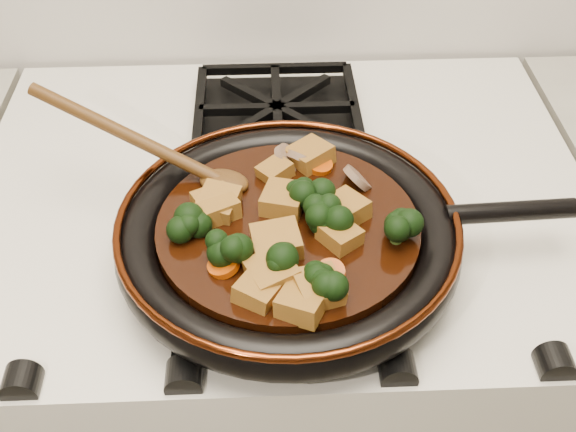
{
  "coord_description": "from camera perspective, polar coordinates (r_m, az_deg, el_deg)",
  "views": [
    {
      "loc": [
        -0.02,
        1.01,
        1.47
      ],
      "look_at": [
        0.0,
        1.56,
        0.97
      ],
      "focal_mm": 45.0,
      "sensor_mm": 36.0,
      "label": 1
    }
  ],
  "objects": [
    {
      "name": "stove",
      "position": [
        1.22,
        -0.43,
        -14.13
      ],
      "size": [
        0.76,
        0.6,
        0.9
      ],
      "primitive_type": "cube",
      "color": "silver",
      "rests_on": "ground"
    },
    {
      "name": "burner_grate_front",
      "position": [
        0.77,
        -0.21,
        -3.55
      ],
      "size": [
        0.23,
        0.23,
        0.03
      ],
      "primitive_type": null,
      "color": "black",
      "rests_on": "stove"
    },
    {
      "name": "burner_grate_back",
      "position": [
        0.99,
        -0.87,
        8.09
      ],
      "size": [
        0.23,
        0.23,
        0.03
      ],
      "primitive_type": null,
      "color": "black",
      "rests_on": "stove"
    },
    {
      "name": "skillet",
      "position": [
        0.76,
        0.15,
        -1.45
      ],
      "size": [
        0.49,
        0.36,
        0.05
      ],
      "rotation": [
        0.0,
        0.0,
        0.04
      ],
      "color": "black",
      "rests_on": "burner_grate_front"
    },
    {
      "name": "braising_sauce",
      "position": [
        0.76,
        -0.0,
        -1.18
      ],
      "size": [
        0.28,
        0.28,
        0.02
      ],
      "primitive_type": "cylinder",
      "color": "black",
      "rests_on": "skillet"
    },
    {
      "name": "tofu_cube_0",
      "position": [
        0.76,
        -0.36,
        1.27
      ],
      "size": [
        0.05,
        0.06,
        0.03
      ],
      "primitive_type": "cube",
      "rotation": [
        0.06,
        0.02,
        2.85
      ],
      "color": "#8D5F20",
      "rests_on": "braising_sauce"
    },
    {
      "name": "tofu_cube_1",
      "position": [
        0.67,
        2.36,
        -5.8
      ],
      "size": [
        0.05,
        0.05,
        0.03
      ],
      "primitive_type": "cube",
      "rotation": [
        0.06,
        0.07,
        0.29
      ],
      "color": "#8D5F20",
      "rests_on": "braising_sauce"
    },
    {
      "name": "tofu_cube_2",
      "position": [
        0.67,
        -2.48,
        -6.06
      ],
      "size": [
        0.05,
        0.05,
        0.03
      ],
      "primitive_type": "cube",
      "rotation": [
        0.09,
        -0.08,
        2.6
      ],
      "color": "#8D5F20",
      "rests_on": "braising_sauce"
    },
    {
      "name": "tofu_cube_3",
      "position": [
        0.76,
        4.46,
        0.48
      ],
      "size": [
        0.06,
        0.06,
        0.03
      ],
      "primitive_type": "cube",
      "rotation": [
        -0.03,
        0.08,
        2.2
      ],
      "color": "#8D5F20",
      "rests_on": "braising_sauce"
    },
    {
      "name": "tofu_cube_4",
      "position": [
        0.8,
        -1.04,
        3.52
      ],
      "size": [
        0.05,
        0.04,
        0.02
      ],
      "primitive_type": "cube",
      "rotation": [
        -0.04,
        -0.11,
        0.69
      ],
      "color": "#8D5F20",
      "rests_on": "braising_sauce"
    },
    {
      "name": "tofu_cube_5",
      "position": [
        0.76,
        -5.72,
        0.79
      ],
      "size": [
        0.06,
        0.06,
        0.03
      ],
      "primitive_type": "cube",
      "rotation": [
        -0.0,
        0.05,
        2.04
      ],
      "color": "#8D5F20",
      "rests_on": "braising_sauce"
    },
    {
      "name": "tofu_cube_6",
      "position": [
        0.83,
        1.72,
        4.79
      ],
      "size": [
        0.06,
        0.06,
        0.03
      ],
      "primitive_type": "cube",
      "rotation": [
        -0.05,
        0.11,
        2.21
      ],
      "color": "#8D5F20",
      "rests_on": "braising_sauce"
    },
    {
      "name": "tofu_cube_7",
      "position": [
        0.76,
        -5.53,
        0.95
      ],
      "size": [
        0.05,
        0.06,
        0.03
      ],
      "primitive_type": "cube",
      "rotation": [
        0.07,
        -0.09,
        1.26
      ],
      "color": "#8D5F20",
      "rests_on": "braising_sauce"
    },
    {
      "name": "tofu_cube_8",
      "position": [
        0.69,
        -1.24,
        -4.58
      ],
      "size": [
        0.06,
        0.06,
        0.03
      ],
      "primitive_type": "cube",
      "rotation": [
        -0.04,
        -0.11,
        0.42
      ],
      "color": "#8D5F20",
      "rests_on": "braising_sauce"
    },
    {
      "name": "tofu_cube_9",
      "position": [
        0.72,
        -0.91,
        -2.1
      ],
      "size": [
        0.05,
        0.05,
        0.03
      ],
      "primitive_type": "cube",
      "rotation": [
        -0.07,
        -0.03,
        1.72
      ],
      "color": "#8D5F20",
      "rests_on": "braising_sauce"
    },
    {
      "name": "tofu_cube_10",
      "position": [
        0.66,
        1.1,
        -6.93
      ],
      "size": [
        0.05,
        0.05,
        0.03
      ],
      "primitive_type": "cube",
      "rotation": [
        0.1,
        0.07,
        2.69
      ],
      "color": "#8D5F20",
      "rests_on": "braising_sauce"
    },
    {
      "name": "tofu_cube_11",
      "position": [
        0.73,
        4.1,
        -1.58
      ],
      "size": [
        0.05,
        0.05,
        0.02
      ],
      "primitive_type": "cube",
      "rotation": [
        0.05,
        0.02,
        2.22
      ],
      "color": "#8D5F20",
      "rests_on": "braising_sauce"
    },
    {
      "name": "broccoli_floret_0",
      "position": [
        0.74,
        3.05,
        -0.16
      ],
      "size": [
        0.07,
        0.07,
        0.06
      ],
      "primitive_type": null,
      "rotation": [
        0.17,
        0.04,
        0.14
      ],
      "color": "black",
      "rests_on": "braising_sauce"
    },
    {
      "name": "broccoli_floret_1",
      "position": [
        0.73,
        8.59,
        -1.22
      ],
      "size": [
        0.08,
        0.08,
        0.07
      ],
      "primitive_type": null,
      "rotation": [
        -0.11,
        0.06,
        1.09
      ],
      "color": "black",
      "rests_on": "braising_sauce"
    },
    {
      "name": "broccoli_floret_2",
      "position": [
        0.7,
        -4.64,
        -3.07
      ],
      "size": [
        0.08,
        0.08,
        0.07
      ],
      "primitive_type": null,
      "rotation": [
        -0.19,
        -0.12,
        0.31
      ],
      "color": "black",
      "rests_on": "braising_sauce"
    },
    {
      "name": "broccoli_floret_3",
      "position": [
        0.67,
        3.41,
        -5.43
      ],
      "size": [
        0.07,
        0.07,
        0.07
      ],
      "primitive_type": null,
      "rotation": [
        0.15,
        0.19,
        1.75
      ],
      "color": "black",
      "rests_on": "braising_sauce"
    },
    {
      "name": "broccoli_floret_4",
      "position": [
        0.77,
        1.65,
        1.58
      ],
      "size": [
        0.08,
        0.08,
        0.07
      ],
      "primitive_type": null,
      "rotation": [
        -0.21,
        0.19,
        0.27
      ],
      "color": "black",
      "rests_on": "braising_sauce"
    },
    {
      "name": "broccoli_floret_5",
      "position": [
        0.74,
        3.53,
        -0.58
      ],
      "size": [
        0.08,
        0.08,
        0.06
      ],
      "primitive_type": null,
      "rotation": [
        0.12,
        -0.12,
        1.96
      ],
      "color": "black",
      "rests_on": "braising_sauce"
    },
    {
      "name": "broccoli_floret_6",
      "position": [
        0.69,
        0.18,
        -3.89
      ],
      "size": [
        0.09,
        0.08,
        0.07
      ],
      "primitive_type": null,
      "rotation": [
        -0.11,
        -0.23,
        0.32
      ],
      "color": "black",
      "rests_on": "braising_sauce"
    },
    {
      "name": "broccoli_floret_7",
      "position": [
        0.74,
        -7.53,
        -0.86
      ],
      "size": [
        0.08,
        0.08,
        0.06
      ],
      "primitive_type": null,
      "rotation": [
        -0.05,
        -0.18,
        1.33
      ],
      "color": "black",
      "rests_on": "braising_sauce"
    },
    {
      "name": "carrot_coin_0",
      "position": [
        0.69,
        3.34,
        -4.54
      ],
      "size": [
        0.03,
        0.03,
        0.02
      ],
      "primitive_type": "cylinder",
      "rotation": [
        0.27,
        -0.19,
        0.0
      ],
      "color": "#AF3D04",
      "rests_on": "braising_sauce"
    },
    {
      "name": "carrot_coin_1",
      "position": [
        0.82,
        2.55,
        4.01
      ],
      "size": [
        0.03,
        0.03,
        0.01
      ],
      "primitive_type": "cylinder",
      "rotation": [
        0.09,
        0.08,
        0.0
      ],
      "color": "#AF3D04",
      "rests_on": "braising_sauce"
    },
    {
      "name": "carrot_coin_2",
      "position": [
        0.67,
        -0.0,
        -6.65
      ],
      "size": [
        0.03,
        0.03,
        0.02
      ],
      "primitive_type": "cylinder",
      "rotation": [
        0.29,
        -0.27,
        0.0
      ],
      "color": "#AF3D04",
      "rests_on": "braising_sauce"
    },
    {
      "name": "carrot_coin_3",
      "position": [
        0.7,
        -5.12,
        -3.88
      ],
      "size": [
        0.03,
        0.03,
        0.02
      ],
      "primitive_type": "cylinder",
      "rotation": [
        0.03,
        -0.25,
        0.0
      ],
      "color": "#AF3D04",
      "rests_on": "braising_sauce"
    },
    {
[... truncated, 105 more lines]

